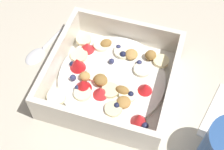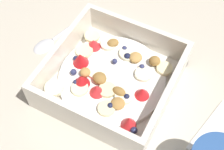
% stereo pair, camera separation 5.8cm
% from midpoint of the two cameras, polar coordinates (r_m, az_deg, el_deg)
% --- Properties ---
extents(ground_plane, '(2.40, 2.40, 0.00)m').
position_cam_midpoint_polar(ground_plane, '(0.60, 0.63, -2.46)').
color(ground_plane, beige).
extents(fruit_bowl, '(0.22, 0.22, 0.07)m').
position_cam_midpoint_polar(fruit_bowl, '(0.59, 2.68, -0.74)').
color(fruit_bowl, white).
rests_on(fruit_bowl, ground).
extents(spoon, '(0.07, 0.17, 0.01)m').
position_cam_midpoint_polar(spoon, '(0.67, -8.00, 6.39)').
color(spoon, silver).
rests_on(spoon, ground).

